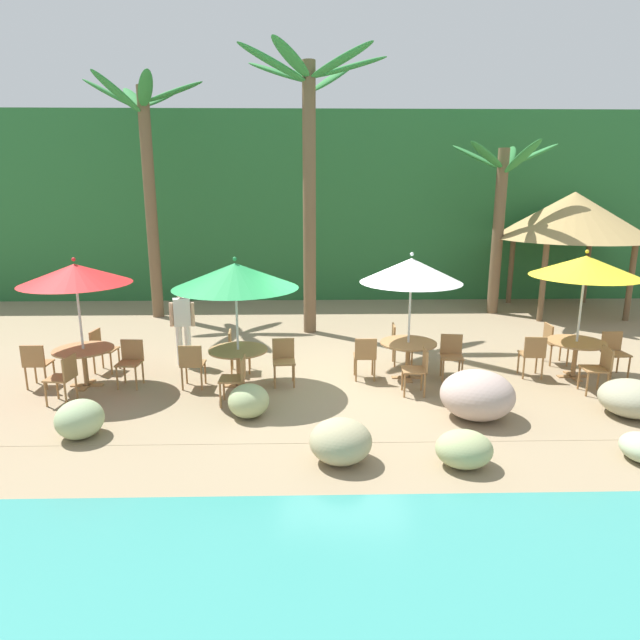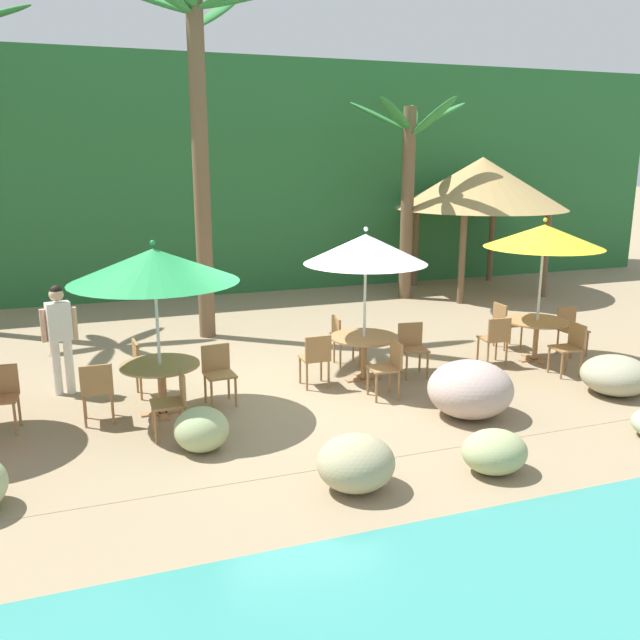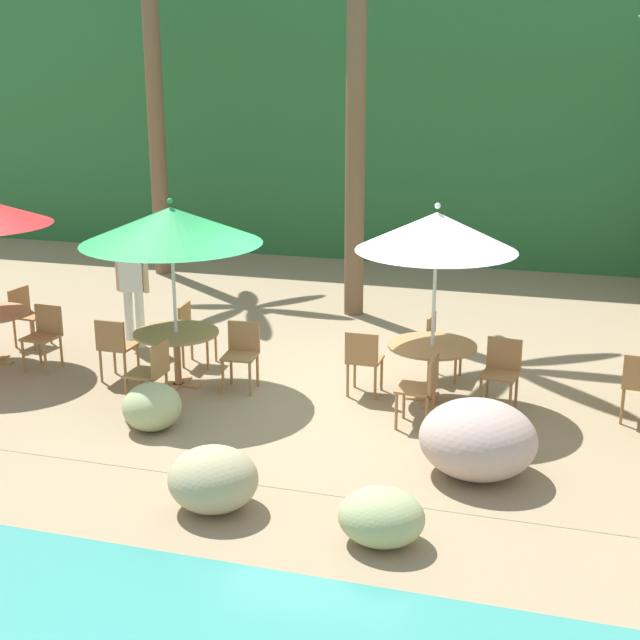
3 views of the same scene
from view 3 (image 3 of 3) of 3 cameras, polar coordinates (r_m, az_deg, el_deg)
name	(u,v)px [view 3 (image 3 of 3)]	position (r m, az deg, el deg)	size (l,w,h in m)	color
ground_plane	(327,395)	(11.29, 0.48, -4.87)	(120.00, 120.00, 0.00)	#937F60
terrace_deck	(327,395)	(11.29, 0.48, -4.85)	(18.00, 5.20, 0.01)	#937F60
foliage_backdrop	(444,114)	(19.37, 7.99, 13.02)	(28.00, 2.40, 6.00)	#286633
rock_seawall	(618,483)	(8.67, 18.72, -9.95)	(15.99, 2.49, 1.05)	#C69298
chair_red_seaward	(45,332)	(12.69, -17.36, -0.76)	(0.45, 0.45, 0.87)	#9E7042
chair_red_inland	(26,312)	(13.81, -18.46, 0.50)	(0.47, 0.46, 0.87)	#9E7042
umbrella_green	(171,225)	(11.20, -9.61, 6.04)	(2.29, 2.29, 2.47)	silver
dining_table_green	(177,341)	(11.56, -9.25, -1.35)	(1.10, 1.10, 0.74)	#A37547
chair_green_seaward	(242,350)	(11.41, -5.07, -1.97)	(0.45, 0.46, 0.87)	#9E7042
chair_green_inland	(193,329)	(12.38, -8.24, -0.59)	(0.46, 0.45, 0.87)	#9E7042
chair_green_left	(115,345)	(11.90, -13.11, -1.56)	(0.42, 0.43, 0.87)	#9E7042
chair_green_right	(152,370)	(10.84, -10.77, -3.21)	(0.43, 0.43, 0.87)	#9E7042
umbrella_white	(437,232)	(10.60, 7.55, 5.68)	(1.95, 1.95, 2.49)	silver
dining_table_white	(432,354)	(10.99, 7.25, -2.20)	(1.10, 1.10, 0.74)	#A37547
chair_white_seaward	(502,369)	(10.92, 11.65, -3.11)	(0.47, 0.48, 0.87)	#9E7042
chair_white_inland	(439,341)	(11.83, 7.69, -1.38)	(0.45, 0.44, 0.87)	#9E7042
chair_white_left	(363,358)	(11.10, 2.82, -2.46)	(0.42, 0.43, 0.87)	#9E7042
chair_white_right	(424,386)	(10.22, 6.70, -4.24)	(0.45, 0.44, 0.87)	#9E7042
palm_tree_nearest	(151,49)	(17.58, -10.84, 16.81)	(3.19, 3.07, 6.48)	brown
palm_tree_second	(357,19)	(14.34, 2.41, 18.83)	(3.54, 3.63, 6.79)	brown
waiter_in_white	(132,282)	(13.18, -12.03, 2.40)	(0.52, 0.27, 1.70)	white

